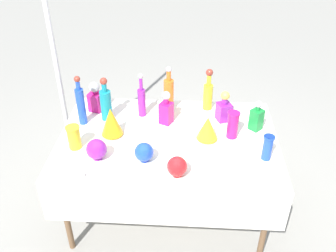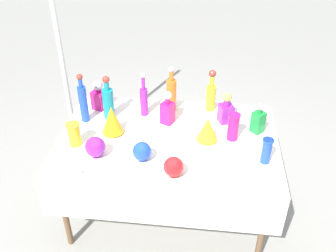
% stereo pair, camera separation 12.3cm
% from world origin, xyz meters
% --- Properties ---
extents(ground_plane, '(40.00, 40.00, 0.00)m').
position_xyz_m(ground_plane, '(0.00, 0.00, 0.00)').
color(ground_plane, gray).
extents(display_table, '(1.63, 1.09, 0.76)m').
position_xyz_m(display_table, '(0.00, -0.04, 0.70)').
color(display_table, white).
rests_on(display_table, ground).
extents(tall_bottle_0, '(0.06, 0.06, 0.37)m').
position_xyz_m(tall_bottle_0, '(-0.23, 0.30, 0.90)').
color(tall_bottle_0, purple).
rests_on(tall_bottle_0, display_table).
extents(tall_bottle_1, '(0.08, 0.08, 0.39)m').
position_xyz_m(tall_bottle_1, '(-0.02, 0.39, 0.92)').
color(tall_bottle_1, orange).
rests_on(tall_bottle_1, display_table).
extents(tall_bottle_2, '(0.08, 0.08, 0.36)m').
position_xyz_m(tall_bottle_2, '(0.30, 0.43, 0.91)').
color(tall_bottle_2, yellow).
rests_on(tall_bottle_2, display_table).
extents(tall_bottle_3, '(0.09, 0.09, 0.36)m').
position_xyz_m(tall_bottle_3, '(-0.50, 0.22, 0.91)').
color(tall_bottle_3, teal).
rests_on(tall_bottle_3, display_table).
extents(tall_bottle_4, '(0.06, 0.06, 0.41)m').
position_xyz_m(tall_bottle_4, '(-0.68, 0.15, 0.94)').
color(tall_bottle_4, blue).
rests_on(tall_bottle_4, display_table).
extents(square_decanter_0, '(0.12, 0.12, 0.25)m').
position_xyz_m(square_decanter_0, '(0.66, 0.15, 0.86)').
color(square_decanter_0, '#198C38').
rests_on(square_decanter_0, display_table).
extents(square_decanter_1, '(0.12, 0.12, 0.28)m').
position_xyz_m(square_decanter_1, '(-0.03, 0.20, 0.88)').
color(square_decanter_1, '#C61972').
rests_on(square_decanter_1, display_table).
extents(square_decanter_2, '(0.13, 0.13, 0.25)m').
position_xyz_m(square_decanter_2, '(0.43, 0.27, 0.86)').
color(square_decanter_2, purple).
rests_on(square_decanter_2, display_table).
extents(square_decanter_3, '(0.13, 0.13, 0.26)m').
position_xyz_m(square_decanter_3, '(-0.61, 0.35, 0.88)').
color(square_decanter_3, '#C61972').
rests_on(square_decanter_3, display_table).
extents(slender_vase_0, '(0.09, 0.09, 0.21)m').
position_xyz_m(slender_vase_0, '(0.48, 0.03, 0.87)').
color(slender_vase_0, '#C61972').
rests_on(slender_vase_0, display_table).
extents(slender_vase_1, '(0.08, 0.08, 0.19)m').
position_xyz_m(slender_vase_1, '(0.69, -0.21, 0.86)').
color(slender_vase_1, blue).
rests_on(slender_vase_1, display_table).
extents(slender_vase_2, '(0.10, 0.10, 0.18)m').
position_xyz_m(slender_vase_2, '(-0.66, -0.16, 0.85)').
color(slender_vase_2, yellow).
rests_on(slender_vase_2, display_table).
extents(fluted_vase_0, '(0.16, 0.16, 0.19)m').
position_xyz_m(fluted_vase_0, '(0.29, -0.01, 0.86)').
color(fluted_vase_0, yellow).
rests_on(fluted_vase_0, display_table).
extents(fluted_vase_1, '(0.16, 0.16, 0.23)m').
position_xyz_m(fluted_vase_1, '(-0.42, 0.01, 0.88)').
color(fluted_vase_1, orange).
rests_on(fluted_vase_1, display_table).
extents(round_bowl_0, '(0.13, 0.13, 0.14)m').
position_xyz_m(round_bowl_0, '(-0.15, -0.28, 0.83)').
color(round_bowl_0, blue).
rests_on(round_bowl_0, display_table).
extents(round_bowl_1, '(0.14, 0.14, 0.15)m').
position_xyz_m(round_bowl_1, '(-0.47, -0.28, 0.84)').
color(round_bowl_1, purple).
rests_on(round_bowl_1, display_table).
extents(round_bowl_2, '(0.13, 0.13, 0.14)m').
position_xyz_m(round_bowl_2, '(0.08, -0.42, 0.83)').
color(round_bowl_2, red).
rests_on(round_bowl_2, display_table).
extents(price_tag_left, '(0.06, 0.02, 0.04)m').
position_xyz_m(price_tag_left, '(0.28, -0.50, 0.78)').
color(price_tag_left, white).
rests_on(price_tag_left, display_table).
extents(price_tag_center, '(0.05, 0.03, 0.04)m').
position_xyz_m(price_tag_center, '(-0.54, -0.48, 0.78)').
color(price_tag_center, white).
rests_on(price_tag_center, display_table).
extents(canopy_pole, '(0.18, 0.18, 2.50)m').
position_xyz_m(canopy_pole, '(-1.02, 0.67, 0.99)').
color(canopy_pole, silver).
rests_on(canopy_pole, ground).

